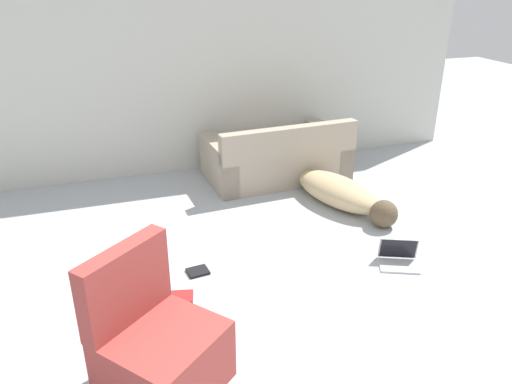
# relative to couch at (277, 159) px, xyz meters

# --- Properties ---
(wall_back) EXTENTS (7.85, 0.06, 2.69)m
(wall_back) POSITION_rel_couch_xyz_m (-1.18, 0.65, 1.09)
(wall_back) COLOR beige
(wall_back) RESTS_ON ground_plane
(couch) EXTENTS (1.73, 1.02, 0.75)m
(couch) POSITION_rel_couch_xyz_m (0.00, 0.00, 0.00)
(couch) COLOR tan
(couch) RESTS_ON ground_plane
(dog) EXTENTS (0.81, 1.63, 0.30)m
(dog) POSITION_rel_couch_xyz_m (0.39, -0.97, -0.10)
(dog) COLOR tan
(dog) RESTS_ON ground_plane
(laptop_open) EXTENTS (0.41, 0.37, 0.22)m
(laptop_open) POSITION_rel_couch_xyz_m (0.33, -2.17, -0.18)
(laptop_open) COLOR #B7B7BC
(laptop_open) RESTS_ON ground_plane
(book_red) EXTENTS (0.21, 0.20, 0.02)m
(book_red) POSITION_rel_couch_xyz_m (-1.58, -2.09, -0.24)
(book_red) COLOR maroon
(book_red) RESTS_ON ground_plane
(book_black) EXTENTS (0.19, 0.17, 0.02)m
(book_black) POSITION_rel_couch_xyz_m (-1.38, -1.77, -0.24)
(book_black) COLOR black
(book_black) RESTS_ON ground_plane
(side_chair) EXTENTS (0.89, 0.89, 0.91)m
(side_chair) POSITION_rel_couch_xyz_m (-1.87, -2.92, 0.04)
(side_chair) COLOR #993833
(side_chair) RESTS_ON ground_plane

